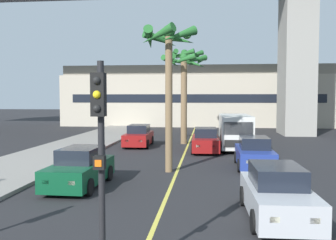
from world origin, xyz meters
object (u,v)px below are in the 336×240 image
(car_queue_front, at_px, (206,141))
(car_queue_fifth, at_px, (254,153))
(car_queue_third, at_px, (277,194))
(car_queue_fourth, at_px, (139,136))
(palm_tree_far_median, at_px, (169,54))
(palm_tree_near_median, at_px, (184,74))
(delivery_van, at_px, (235,131))
(palm_tree_mid_median, at_px, (184,66))
(traffic_light_median_near, at_px, (100,145))
(car_queue_second, at_px, (80,169))

(car_queue_front, height_order, car_queue_fifth, same)
(car_queue_third, height_order, car_queue_fourth, same)
(car_queue_fourth, bearing_deg, palm_tree_far_median, -70.91)
(palm_tree_near_median, height_order, palm_tree_far_median, palm_tree_far_median)
(delivery_van, relative_size, palm_tree_mid_median, 0.67)
(car_queue_front, height_order, palm_tree_mid_median, palm_tree_mid_median)
(car_queue_third, height_order, palm_tree_near_median, palm_tree_near_median)
(delivery_van, xyz_separation_m, traffic_light_median_near, (-3.77, -19.23, 1.43))
(car_queue_front, bearing_deg, car_queue_fifth, -64.75)
(car_queue_front, height_order, palm_tree_near_median, palm_tree_near_median)
(car_queue_fourth, height_order, delivery_van, delivery_van)
(palm_tree_far_median, bearing_deg, car_queue_front, 75.90)
(car_queue_fifth, height_order, palm_tree_mid_median, palm_tree_mid_median)
(palm_tree_near_median, bearing_deg, traffic_light_median_near, -90.25)
(car_queue_fifth, bearing_deg, palm_tree_far_median, -159.78)
(car_queue_fifth, xyz_separation_m, palm_tree_near_median, (-4.17, 9.43, 4.64))
(traffic_light_median_near, bearing_deg, palm_tree_near_median, 89.75)
(car_queue_second, xyz_separation_m, traffic_light_median_near, (3.14, -7.85, 1.99))
(car_queue_second, relative_size, palm_tree_near_median, 0.60)
(palm_tree_mid_median, bearing_deg, car_queue_third, -79.70)
(car_queue_fourth, xyz_separation_m, palm_tree_near_median, (3.20, 1.83, 4.64))
(car_queue_second, bearing_deg, car_queue_third, -24.46)
(delivery_van, xyz_separation_m, palm_tree_near_median, (-3.68, 2.93, 4.08))
(car_queue_third, distance_m, car_queue_fifth, 8.11)
(car_queue_fourth, relative_size, palm_tree_near_median, 0.60)
(palm_tree_near_median, bearing_deg, car_queue_fifth, -66.13)
(car_queue_front, bearing_deg, car_queue_third, -80.84)
(car_queue_fourth, relative_size, traffic_light_median_near, 0.98)
(car_queue_front, distance_m, delivery_van, 2.40)
(delivery_van, bearing_deg, car_queue_third, -89.35)
(car_queue_front, height_order, palm_tree_far_median, palm_tree_far_median)
(delivery_van, distance_m, palm_tree_near_median, 6.22)
(car_queue_front, bearing_deg, palm_tree_near_median, 112.06)
(traffic_light_median_near, height_order, palm_tree_far_median, palm_tree_far_median)
(car_queue_second, distance_m, car_queue_fourth, 12.48)
(car_queue_front, height_order, car_queue_fourth, same)
(car_queue_front, relative_size, car_queue_third, 1.00)
(car_queue_third, xyz_separation_m, palm_tree_near_median, (-3.84, 17.54, 4.64))
(car_queue_second, height_order, palm_tree_mid_median, palm_tree_mid_median)
(palm_tree_far_median, bearing_deg, palm_tree_mid_median, 90.92)
(car_queue_second, relative_size, palm_tree_mid_median, 0.53)
(car_queue_third, relative_size, car_queue_fourth, 1.00)
(car_queue_fifth, relative_size, palm_tree_far_median, 0.59)
(car_queue_front, xyz_separation_m, traffic_light_median_near, (-1.78, -18.01, 1.99))
(traffic_light_median_near, bearing_deg, car_queue_front, 84.35)
(car_queue_fifth, relative_size, delivery_van, 0.78)
(car_queue_third, xyz_separation_m, car_queue_fifth, (0.33, 8.11, 0.00))
(palm_tree_mid_median, relative_size, palm_tree_far_median, 1.13)
(palm_tree_near_median, distance_m, palm_tree_mid_median, 5.32)
(car_queue_fourth, xyz_separation_m, palm_tree_far_median, (3.17, -9.15, 4.89))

